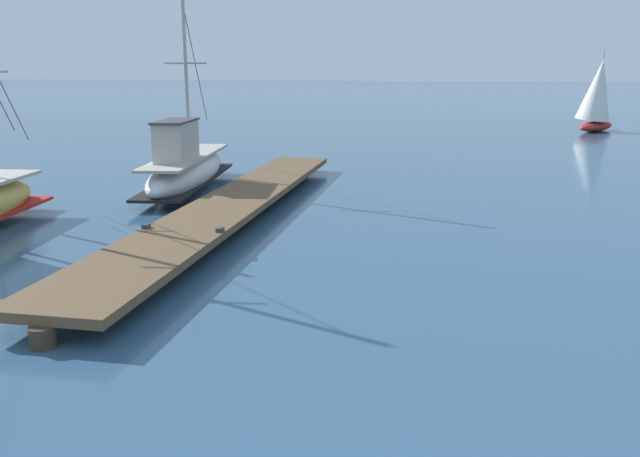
# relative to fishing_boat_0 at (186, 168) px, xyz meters

# --- Properties ---
(floating_dock) EXTENTS (2.51, 16.64, 0.53)m
(floating_dock) POSITION_rel_fishing_boat_0_xyz_m (2.73, -3.19, -0.35)
(floating_dock) COLOR brown
(floating_dock) RESTS_ON ground
(fishing_boat_0) EXTENTS (2.64, 7.18, 5.85)m
(fishing_boat_0) POSITION_rel_fishing_boat_0_xyz_m (0.00, 0.00, 0.00)
(fishing_boat_0) COLOR silver
(fishing_boat_0) RESTS_ON ground
(distant_sailboat) EXTENTS (3.09, 3.89, 4.71)m
(distant_sailboat) POSITION_rel_fishing_boat_0_xyz_m (15.35, 23.73, 1.39)
(distant_sailboat) COLOR #AD2823
(distant_sailboat) RESTS_ON ground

